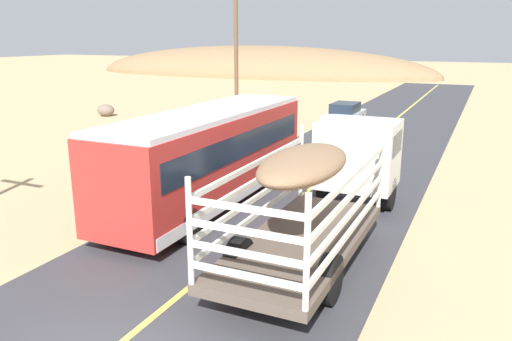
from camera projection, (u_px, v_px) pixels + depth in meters
livestock_truck at (340, 169)px, 14.84m from camera, size 2.53×9.70×3.02m
bus at (210, 154)px, 16.92m from camera, size 2.54×10.00×3.21m
car_far at (344, 115)px, 32.31m from camera, size 1.80×4.40×1.46m
power_pole_mid at (236, 51)px, 29.92m from camera, size 2.20×0.24×8.95m
boulder_near_shoulder at (106, 110)px, 36.43m from camera, size 1.26×1.09×0.86m
distant_hill at (254, 74)px, 77.34m from camera, size 55.40×19.38×8.62m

